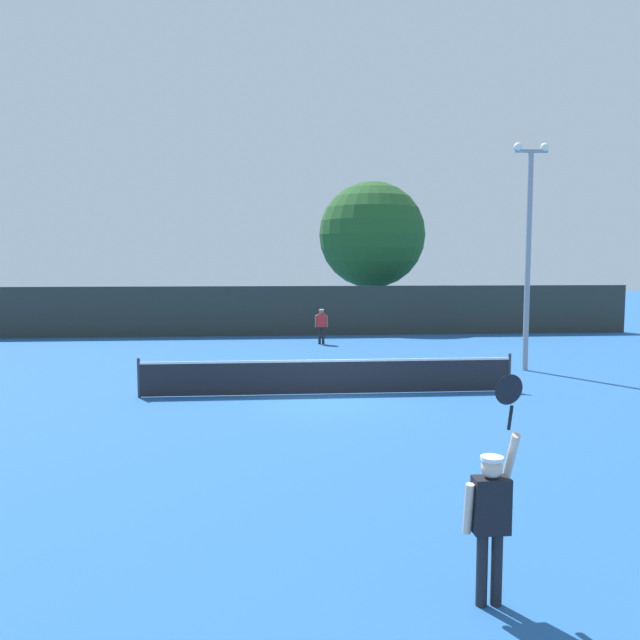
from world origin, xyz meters
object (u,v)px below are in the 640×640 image
(player_serving, at_px, (491,507))
(large_tree, at_px, (372,235))
(tennis_ball, at_px, (354,374))
(player_receiving, at_px, (321,323))
(parked_car_near, at_px, (160,309))
(light_pole, at_px, (529,241))

(player_serving, relative_size, large_tree, 0.30)
(large_tree, bearing_deg, tennis_ball, -101.51)
(player_serving, distance_m, tennis_ball, 13.92)
(player_receiving, bearing_deg, player_serving, 89.73)
(large_tree, bearing_deg, player_serving, -97.04)
(parked_car_near, bearing_deg, large_tree, -9.01)
(large_tree, relative_size, parked_car_near, 1.85)
(player_receiving, distance_m, large_tree, 9.49)
(tennis_ball, xyz_separation_m, light_pole, (5.86, 0.37, 4.27))
(player_receiving, relative_size, parked_car_near, 0.35)
(light_pole, xyz_separation_m, parked_car_near, (-15.07, 18.57, -3.53))
(player_serving, height_order, parked_car_near, player_serving)
(tennis_ball, distance_m, parked_car_near, 21.07)
(player_receiving, xyz_separation_m, large_tree, (3.52, 7.75, 4.19))
(player_receiving, distance_m, light_pole, 10.23)
(light_pole, height_order, large_tree, large_tree)
(player_serving, xyz_separation_m, light_pole, (6.33, 14.24, 3.24))
(tennis_ball, xyz_separation_m, parked_car_near, (-9.21, 18.94, 0.74))
(light_pole, bearing_deg, large_tree, 100.13)
(light_pole, bearing_deg, player_receiving, 130.16)
(large_tree, distance_m, parked_car_near, 13.55)
(tennis_ball, bearing_deg, light_pole, 3.58)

